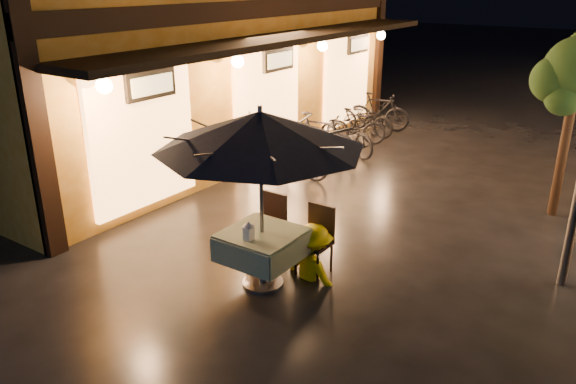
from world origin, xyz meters
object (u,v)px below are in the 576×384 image
Objects in this scene: person_yellow at (313,227)px; bicycle_0 at (292,153)px; person_orange at (260,217)px; patio_umbrella at (260,130)px; table_lantern at (248,230)px; cafe_table at (262,245)px.

bicycle_0 is at bearing -42.58° from person_yellow.
person_yellow is at bearing 168.81° from person_orange.
person_yellow is at bearing 53.58° from patio_umbrella.
bicycle_0 is at bearing -77.19° from person_orange.
patio_umbrella is at bearing 90.00° from table_lantern.
person_orange reaches higher than bicycle_0.
patio_umbrella is 1.78× the size of person_yellow.
table_lantern is at bearing -90.00° from cafe_table.
person_yellow is at bearing 53.58° from cafe_table.
patio_umbrella is 1.58m from person_yellow.
bicycle_0 is (-2.19, 4.21, -0.44)m from table_lantern.
table_lantern is at bearing 103.44° from person_orange.
table_lantern is 0.18× the size of person_orange.
bicycle_0 reaches higher than cafe_table.
person_yellow is (0.43, 0.86, -0.17)m from table_lantern.
table_lantern is at bearing -149.56° from bicycle_0.
person_yellow is (0.86, 0.05, 0.06)m from person_orange.
cafe_table is 0.66× the size of person_yellow.
cafe_table is 0.43m from table_lantern.
person_yellow reaches higher than bicycle_0.
patio_umbrella is 1.61m from person_orange.
cafe_table is 0.74m from person_yellow.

